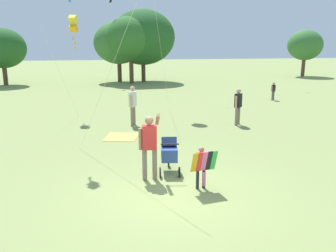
% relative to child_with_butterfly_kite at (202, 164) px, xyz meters
% --- Properties ---
extents(ground_plane, '(120.00, 120.00, 0.00)m').
position_rel_child_with_butterfly_kite_xyz_m(ground_plane, '(-0.77, -0.10, -0.66)').
color(ground_plane, '#849351').
extents(treeline_distant, '(35.41, 6.56, 6.24)m').
position_rel_child_with_butterfly_kite_xyz_m(treeline_distant, '(-1.78, 23.54, 2.96)').
color(treeline_distant, brown).
rests_on(treeline_distant, ground).
extents(child_with_butterfly_kite, '(0.66, 0.41, 1.09)m').
position_rel_child_with_butterfly_kite_xyz_m(child_with_butterfly_kite, '(0.00, 0.00, 0.00)').
color(child_with_butterfly_kite, '#232328').
rests_on(child_with_butterfly_kite, ground).
extents(person_adult_flyer, '(0.58, 0.52, 1.81)m').
position_rel_child_with_butterfly_kite_xyz_m(person_adult_flyer, '(-1.19, 0.82, 0.38)').
color(person_adult_flyer, '#7F705B').
rests_on(person_adult_flyer, ground).
extents(stroller, '(0.60, 1.11, 1.03)m').
position_rel_child_with_butterfly_kite_xyz_m(stroller, '(-0.59, 1.28, -0.06)').
color(stroller, black).
rests_on(stroller, ground).
extents(kite_blue_high, '(1.34, 2.25, 4.76)m').
position_rel_child_with_butterfly_kite_xyz_m(kite_blue_high, '(-3.70, 9.40, 3.67)').
color(kite_blue_high, yellow).
rests_on(kite_blue_high, ground).
extents(person_red_shirt, '(0.31, 0.26, 1.11)m').
position_rel_child_with_butterfly_kite_xyz_m(person_red_shirt, '(7.80, 12.21, -0.01)').
color(person_red_shirt, '#4C4C51').
rests_on(person_red_shirt, ground).
extents(person_sitting_far, '(0.36, 0.51, 1.72)m').
position_rel_child_with_butterfly_kite_xyz_m(person_sitting_far, '(-1.20, 6.98, 0.35)').
color(person_sitting_far, '#7F705B').
rests_on(person_sitting_far, ground).
extents(person_couple_left, '(0.40, 0.40, 1.61)m').
position_rel_child_with_butterfly_kite_xyz_m(person_couple_left, '(3.30, 6.34, 0.28)').
color(person_couple_left, '#7F705B').
rests_on(person_couple_left, ground).
extents(picnic_blanket, '(1.44, 1.48, 0.02)m').
position_rel_child_with_butterfly_kite_xyz_m(picnic_blanket, '(-1.78, 5.17, -0.66)').
color(picnic_blanket, gold).
rests_on(picnic_blanket, ground).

